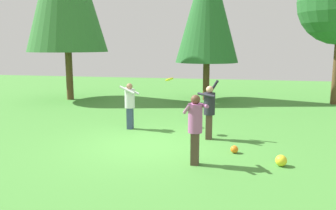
{
  "coord_description": "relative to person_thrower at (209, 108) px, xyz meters",
  "views": [
    {
      "loc": [
        2.49,
        -9.27,
        2.83
      ],
      "look_at": [
        0.4,
        0.8,
        1.05
      ],
      "focal_mm": 37.08,
      "sensor_mm": 36.0,
      "label": 1
    }
  ],
  "objects": [
    {
      "name": "ground_plane",
      "position": [
        -1.62,
        -1.03,
        -0.97
      ],
      "size": [
        40.0,
        40.0,
        0.0
      ],
      "primitive_type": "plane",
      "color": "#478C38"
    },
    {
      "name": "person_thrower",
      "position": [
        0.0,
        0.0,
        0.0
      ],
      "size": [
        0.63,
        0.63,
        1.8
      ],
      "rotation": [
        0.0,
        0.0,
        2.72
      ],
      "color": "#4C382D",
      "rests_on": "ground_plane"
    },
    {
      "name": "person_catcher",
      "position": [
        -2.75,
        0.77,
        -0.05
      ],
      "size": [
        0.59,
        0.54,
        1.57
      ],
      "rotation": [
        0.0,
        0.0,
        -0.11
      ],
      "color": "#38476B",
      "rests_on": "ground_plane"
    },
    {
      "name": "person_bystander",
      "position": [
        -0.12,
        -2.36,
        0.03
      ],
      "size": [
        0.66,
        0.71,
        1.69
      ],
      "rotation": [
        0.0,
        0.0,
        1.96
      ],
      "color": "#4C382D",
      "rests_on": "ground_plane"
    },
    {
      "name": "frisbee",
      "position": [
        -1.35,
        0.61,
        0.77
      ],
      "size": [
        0.36,
        0.37,
        0.13
      ],
      "color": "yellow"
    },
    {
      "name": "ball_yellow",
      "position": [
        1.89,
        -2.06,
        -0.83
      ],
      "size": [
        0.27,
        0.27,
        0.27
      ],
      "primitive_type": "sphere",
      "color": "yellow",
      "rests_on": "ground_plane"
    },
    {
      "name": "ball_white",
      "position": [
        -0.57,
        1.39,
        -0.84
      ],
      "size": [
        0.27,
        0.27,
        0.27
      ],
      "primitive_type": "sphere",
      "color": "white",
      "rests_on": "ground_plane"
    },
    {
      "name": "ball_blue",
      "position": [
        -0.85,
        2.29,
        -0.85
      ],
      "size": [
        0.25,
        0.25,
        0.25
      ],
      "primitive_type": "sphere",
      "color": "blue",
      "rests_on": "ground_plane"
    },
    {
      "name": "ball_orange",
      "position": [
        0.79,
        -1.27,
        -0.87
      ],
      "size": [
        0.21,
        0.21,
        0.21
      ],
      "primitive_type": "sphere",
      "color": "orange",
      "rests_on": "ground_plane"
    },
    {
      "name": "tree_center",
      "position": [
        -0.84,
        7.66,
        3.8
      ],
      "size": [
        3.2,
        3.2,
        7.64
      ],
      "color": "brown",
      "rests_on": "ground_plane"
    }
  ]
}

